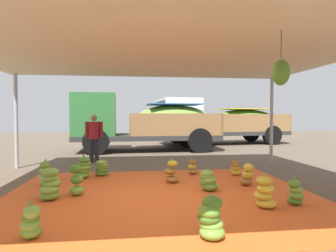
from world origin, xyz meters
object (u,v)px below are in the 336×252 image
at_px(banana_bunch_1, 193,167).
at_px(cargo_truck_far, 219,121).
at_px(banana_bunch_13, 295,193).
at_px(banana_bunch_6, 211,219).
at_px(banana_bunch_11, 50,185).
at_px(banana_bunch_2, 247,175).
at_px(banana_bunch_8, 84,168).
at_px(banana_bunch_3, 46,175).
at_px(banana_bunch_9, 208,181).
at_px(banana_bunch_12, 236,168).
at_px(banana_bunch_10, 102,168).
at_px(banana_bunch_4, 265,193).
at_px(worker_0, 94,135).
at_px(banana_bunch_7, 31,223).
at_px(banana_bunch_5, 172,172).
at_px(cargo_truck_main, 144,122).
at_px(banana_bunch_0, 76,181).

distance_m(banana_bunch_1, cargo_truck_far, 8.50).
xyz_separation_m(banana_bunch_13, cargo_truck_far, (1.90, 10.56, 1.02)).
relative_size(banana_bunch_6, banana_bunch_11, 0.91).
relative_size(banana_bunch_2, banana_bunch_13, 1.06).
distance_m(banana_bunch_8, cargo_truck_far, 9.87).
bearing_deg(banana_bunch_3, banana_bunch_2, -5.46).
relative_size(banana_bunch_9, cargo_truck_far, 0.07).
bearing_deg(banana_bunch_12, banana_bunch_11, -157.72).
bearing_deg(banana_bunch_10, banana_bunch_3, -135.74).
distance_m(banana_bunch_4, worker_0, 6.09).
bearing_deg(banana_bunch_7, banana_bunch_11, 98.24).
height_order(banana_bunch_12, worker_0, worker_0).
xyz_separation_m(banana_bunch_6, worker_0, (-2.17, 6.09, 0.64)).
relative_size(banana_bunch_4, cargo_truck_far, 0.08).
height_order(banana_bunch_6, banana_bunch_8, banana_bunch_8).
height_order(banana_bunch_3, cargo_truck_far, cargo_truck_far).
bearing_deg(banana_bunch_11, banana_bunch_2, 8.60).
relative_size(banana_bunch_8, banana_bunch_11, 0.92).
xyz_separation_m(banana_bunch_2, banana_bunch_5, (-1.54, 0.46, 0.01)).
relative_size(banana_bunch_1, cargo_truck_main, 0.07).
distance_m(banana_bunch_0, banana_bunch_5, 2.05).
bearing_deg(worker_0, banana_bunch_7, -89.55).
relative_size(banana_bunch_10, cargo_truck_main, 0.07).
bearing_deg(banana_bunch_6, banana_bunch_7, 172.77).
height_order(banana_bunch_10, banana_bunch_13, banana_bunch_13).
distance_m(banana_bunch_3, banana_bunch_8, 1.01).
relative_size(banana_bunch_6, cargo_truck_far, 0.08).
distance_m(banana_bunch_4, banana_bunch_5, 2.27).
xyz_separation_m(banana_bunch_1, banana_bunch_7, (-2.70, -3.52, 0.01)).
distance_m(banana_bunch_7, banana_bunch_11, 1.64).
distance_m(banana_bunch_7, cargo_truck_main, 8.99).
distance_m(banana_bunch_11, banana_bunch_12, 4.28).
distance_m(banana_bunch_9, cargo_truck_far, 10.00).
bearing_deg(banana_bunch_4, cargo_truck_main, 101.67).
bearing_deg(worker_0, banana_bunch_9, -55.07).
relative_size(banana_bunch_2, banana_bunch_7, 1.14).
bearing_deg(banana_bunch_8, banana_bunch_0, -85.18).
distance_m(banana_bunch_2, banana_bunch_4, 1.47).
height_order(banana_bunch_2, banana_bunch_13, banana_bunch_2).
height_order(banana_bunch_9, cargo_truck_far, cargo_truck_far).
height_order(banana_bunch_0, banana_bunch_11, banana_bunch_0).
distance_m(banana_bunch_5, banana_bunch_8, 2.14).
relative_size(banana_bunch_2, banana_bunch_10, 1.10).
bearing_deg(banana_bunch_13, banana_bunch_1, 113.21).
distance_m(banana_bunch_1, banana_bunch_7, 4.43).
bearing_deg(banana_bunch_8, banana_bunch_12, -2.28).
distance_m(banana_bunch_2, banana_bunch_10, 3.46).
height_order(banana_bunch_1, banana_bunch_2, banana_bunch_2).
bearing_deg(banana_bunch_6, banana_bunch_5, 91.49).
relative_size(banana_bunch_0, banana_bunch_13, 1.27).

